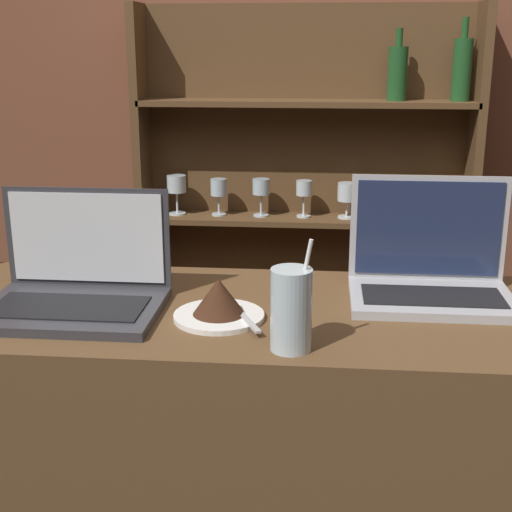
% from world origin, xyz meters
% --- Properties ---
extents(back_wall, '(7.00, 0.06, 2.70)m').
position_xyz_m(back_wall, '(0.00, 1.62, 1.35)').
color(back_wall, brown).
rests_on(back_wall, ground_plane).
extents(back_shelf, '(1.21, 0.18, 1.68)m').
position_xyz_m(back_shelf, '(-0.01, 1.54, 0.88)').
color(back_shelf, brown).
rests_on(back_shelf, ground_plane).
extents(laptop_near, '(0.34, 0.25, 0.22)m').
position_xyz_m(laptop_near, '(-0.43, 0.23, 1.09)').
color(laptop_near, '#333338').
rests_on(laptop_near, bar_counter).
extents(laptop_far, '(0.32, 0.21, 0.24)m').
position_xyz_m(laptop_far, '(0.27, 0.36, 1.10)').
color(laptop_far, '#ADADB2').
rests_on(laptop_far, bar_counter).
extents(cake_plate, '(0.17, 0.18, 0.08)m').
position_xyz_m(cake_plate, '(-0.14, 0.19, 1.08)').
color(cake_plate, white).
rests_on(cake_plate, bar_counter).
extents(water_glass, '(0.07, 0.07, 0.19)m').
position_xyz_m(water_glass, '(0.00, 0.07, 1.11)').
color(water_glass, silver).
rests_on(water_glass, bar_counter).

